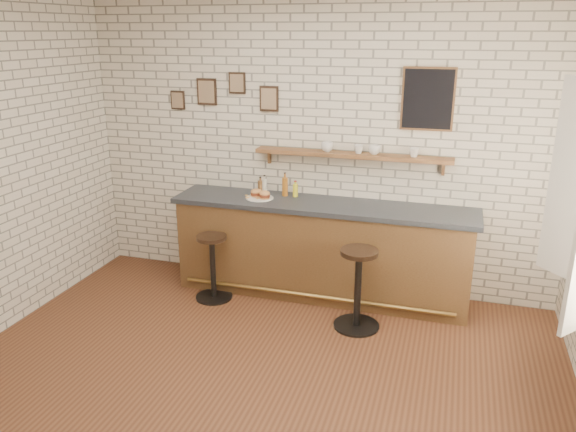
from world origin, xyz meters
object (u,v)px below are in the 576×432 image
object	(u,v)px
bar_stool_left	(213,265)
shelf_cup_b	(359,149)
bar_counter	(321,249)
shelf_cup_c	(374,150)
bitters_bottle_brown	(260,187)
condiment_bottle_yellow	(295,190)
ciabatta_sandwich	(261,194)
bar_stool_right	(358,286)
shelf_cup_a	(327,147)
sandwich_plate	(260,198)
bitters_bottle_white	(265,186)
bitters_bottle_amber	(285,186)
shelf_cup_d	(414,152)

from	to	relation	value
bar_stool_left	shelf_cup_b	distance (m)	1.90
bar_counter	shelf_cup_c	xyz separation A→B (m)	(0.47, 0.20, 1.04)
bitters_bottle_brown	condiment_bottle_yellow	size ratio (longest dim) A/B	1.08
ciabatta_sandwich	shelf_cup_b	distance (m)	1.11
bar_stool_right	bitters_bottle_brown	bearing A→B (deg)	148.75
bar_counter	shelf_cup_a	world-z (taller)	shelf_cup_a
shelf_cup_b	shelf_cup_a	bearing A→B (deg)	125.73
condiment_bottle_yellow	sandwich_plate	bearing A→B (deg)	-152.43
sandwich_plate	bitters_bottle_white	xyz separation A→B (m)	(-0.00, 0.18, 0.08)
sandwich_plate	condiment_bottle_yellow	distance (m)	0.39
bitters_bottle_amber	bar_stool_right	distance (m)	1.38
ciabatta_sandwich	bitters_bottle_brown	xyz separation A→B (m)	(-0.06, 0.18, 0.02)
bar_counter	bitters_bottle_brown	world-z (taller)	bitters_bottle_brown
bar_stool_right	bar_stool_left	bearing A→B (deg)	173.96
bar_stool_left	bitters_bottle_white	bearing A→B (deg)	56.34
bitters_bottle_brown	shelf_cup_a	world-z (taller)	shelf_cup_a
sandwich_plate	shelf_cup_d	xyz separation A→B (m)	(1.52, 0.23, 0.53)
ciabatta_sandwich	bitters_bottle_white	world-z (taller)	bitters_bottle_white
ciabatta_sandwich	shelf_cup_c	size ratio (longest dim) A/B	2.17
shelf_cup_d	bar_counter	bearing A→B (deg)	-175.60
sandwich_plate	shelf_cup_b	distance (m)	1.13
condiment_bottle_yellow	bar_stool_right	size ratio (longest dim) A/B	0.22
sandwich_plate	condiment_bottle_yellow	size ratio (longest dim) A/B	1.63
bar_counter	bitters_bottle_amber	bearing A→B (deg)	161.57
bitters_bottle_brown	shelf_cup_c	bearing A→B (deg)	2.59
bitters_bottle_brown	shelf_cup_b	bearing A→B (deg)	2.99
bitters_bottle_brown	shelf_cup_d	distance (m)	1.64
bitters_bottle_white	bar_stool_right	xyz separation A→B (m)	(1.16, -0.73, -0.68)
bitters_bottle_white	bitters_bottle_amber	xyz separation A→B (m)	(0.23, -0.00, 0.02)
shelf_cup_a	shelf_cup_c	size ratio (longest dim) A/B	1.06
bar_stool_right	shelf_cup_a	world-z (taller)	shelf_cup_a
bitters_bottle_white	shelf_cup_d	distance (m)	1.59
sandwich_plate	shelf_cup_a	distance (m)	0.88
bitters_bottle_amber	ciabatta_sandwich	bearing A→B (deg)	-140.29
bitters_bottle_white	shelf_cup_a	xyz separation A→B (m)	(0.66, 0.05, 0.45)
shelf_cup_c	ciabatta_sandwich	bearing A→B (deg)	88.54
bitters_bottle_brown	bar_stool_left	xyz separation A→B (m)	(-0.33, -0.57, -0.71)
bitters_bottle_brown	bitters_bottle_amber	distance (m)	0.28
bar_stool_left	shelf_cup_d	size ratio (longest dim) A/B	7.22
condiment_bottle_yellow	shelf_cup_c	size ratio (longest dim) A/B	1.48
condiment_bottle_yellow	shelf_cup_c	distance (m)	0.93
sandwich_plate	shelf_cup_b	size ratio (longest dim) A/B	3.00
shelf_cup_a	sandwich_plate	bearing A→B (deg)	-155.75
condiment_bottle_yellow	shelf_cup_a	xyz separation A→B (m)	(0.32, 0.05, 0.47)
ciabatta_sandwich	bar_stool_right	distance (m)	1.43
ciabatta_sandwich	bar_stool_right	size ratio (longest dim) A/B	0.32
bar_stool_left	shelf_cup_a	world-z (taller)	shelf_cup_a
ciabatta_sandwich	shelf_cup_c	xyz separation A→B (m)	(1.12, 0.23, 0.48)
sandwich_plate	shelf_cup_a	bearing A→B (deg)	19.27
bitters_bottle_brown	bar_stool_left	distance (m)	0.97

